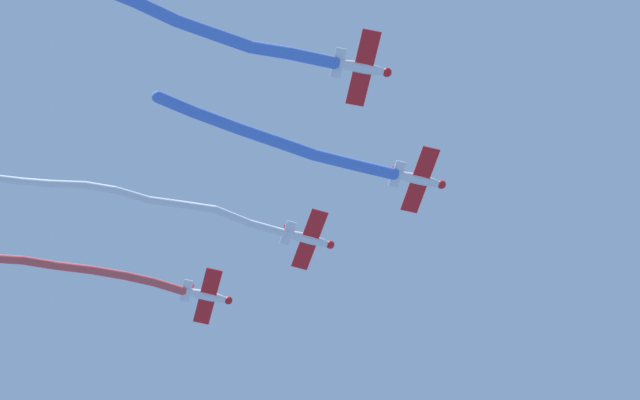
{
  "coord_description": "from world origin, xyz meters",
  "views": [
    {
      "loc": [
        29.74,
        21.64,
        7.05
      ],
      "look_at": [
        2.98,
        -1.44,
        65.0
      ],
      "focal_mm": 47.1,
      "sensor_mm": 36.0,
      "label": 1
    }
  ],
  "objects_px": {
    "airplane_slot": "(207,296)",
    "airplane_left_wing": "(309,239)",
    "airplane_lead": "(419,179)",
    "airplane_right_wing": "(363,68)"
  },
  "relations": [
    {
      "from": "airplane_lead",
      "to": "airplane_left_wing",
      "type": "distance_m",
      "value": 10.55
    },
    {
      "from": "airplane_slot",
      "to": "airplane_lead",
      "type": "bearing_deg",
      "value": -48.44
    },
    {
      "from": "airplane_slot",
      "to": "airplane_left_wing",
      "type": "bearing_deg",
      "value": -48.43
    },
    {
      "from": "airplane_left_wing",
      "to": "airplane_right_wing",
      "type": "distance_m",
      "value": 15.69
    },
    {
      "from": "airplane_lead",
      "to": "airplane_right_wing",
      "type": "distance_m",
      "value": 10.55
    },
    {
      "from": "airplane_left_wing",
      "to": "airplane_slot",
      "type": "height_order",
      "value": "airplane_left_wing"
    },
    {
      "from": "airplane_lead",
      "to": "airplane_slot",
      "type": "distance_m",
      "value": 21.09
    },
    {
      "from": "airplane_left_wing",
      "to": "airplane_right_wing",
      "type": "height_order",
      "value": "airplane_right_wing"
    },
    {
      "from": "airplane_left_wing",
      "to": "airplane_slot",
      "type": "xyz_separation_m",
      "value": [
        1.44,
        -10.44,
        -0.3
      ]
    },
    {
      "from": "airplane_lead",
      "to": "airplane_slot",
      "type": "height_order",
      "value": "airplane_lead"
    }
  ]
}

